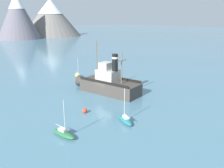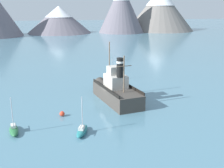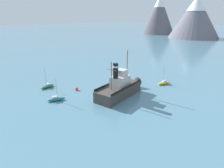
% 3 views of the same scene
% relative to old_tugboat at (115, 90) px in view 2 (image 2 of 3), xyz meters
% --- Properties ---
extents(ground_plane, '(600.00, 600.00, 0.00)m').
position_rel_old_tugboat_xyz_m(ground_plane, '(-1.51, -0.36, -1.83)').
color(ground_plane, teal).
extents(mountain_ridge, '(180.23, 57.58, 32.96)m').
position_rel_old_tugboat_xyz_m(mountain_ridge, '(1.81, 130.74, 12.41)').
color(mountain_ridge, '#56545B').
rests_on(mountain_ridge, ground).
extents(old_tugboat, '(6.57, 14.78, 9.90)m').
position_rel_old_tugboat_xyz_m(old_tugboat, '(0.00, 0.00, 0.00)').
color(old_tugboat, '#423D38').
rests_on(old_tugboat, ground).
extents(sailboat_green, '(1.67, 3.92, 4.90)m').
position_rel_old_tugboat_xyz_m(sailboat_green, '(-15.78, -9.82, -1.40)').
color(sailboat_green, '#286B3D').
rests_on(sailboat_green, ground).
extents(sailboat_teal, '(2.35, 3.95, 4.90)m').
position_rel_old_tugboat_xyz_m(sailboat_teal, '(-7.17, -12.03, -1.40)').
color(sailboat_teal, '#23757A').
rests_on(sailboat_teal, ground).
extents(sailboat_yellow, '(2.02, 3.95, 4.90)m').
position_rel_old_tugboat_xyz_m(sailboat_yellow, '(2.42, 13.78, -1.40)').
color(sailboat_yellow, gold).
rests_on(sailboat_yellow, ground).
extents(mooring_buoy, '(0.76, 0.76, 0.76)m').
position_rel_old_tugboat_xyz_m(mooring_buoy, '(-9.40, -5.42, -1.45)').
color(mooring_buoy, red).
rests_on(mooring_buoy, ground).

